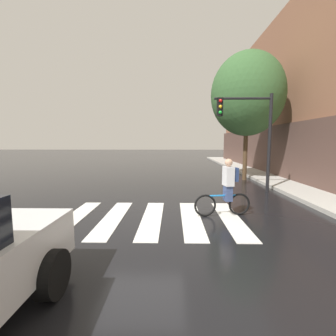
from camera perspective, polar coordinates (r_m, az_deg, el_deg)
ground_plane at (r=6.88m, az=-6.46°, el=-12.07°), size 120.00×120.00×0.00m
crosswalk_stripes at (r=6.85m, az=-3.92°, el=-12.09°), size 5.03×3.31×0.01m
cyclist at (r=7.08m, az=14.17°, el=-4.65°), size 1.70×0.39×1.69m
traffic_light_near at (r=10.74m, az=19.51°, el=9.69°), size 2.47×0.28×4.20m
fire_hydrant at (r=15.41m, az=26.80°, el=-0.43°), size 0.33×0.22×0.78m
street_tree_near at (r=14.25m, az=18.78°, el=16.62°), size 3.99×3.99×7.09m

